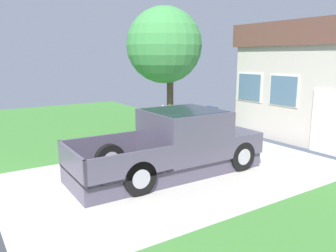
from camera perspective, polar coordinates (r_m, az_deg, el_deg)
pickup_truck at (r=9.06m, az=1.99°, el=-3.15°), size 2.09×5.11×1.66m
person_with_hat at (r=10.22m, az=-0.86°, el=-0.47°), size 0.51×0.40×1.63m
handbag at (r=10.12m, az=-1.68°, el=-5.17°), size 0.39×0.22×0.42m
front_yard_tree at (r=13.86m, az=-0.63°, el=13.30°), size 3.10×3.03×4.98m
wheeled_trash_bin at (r=13.69m, az=6.46°, el=1.15°), size 0.60×0.72×1.04m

